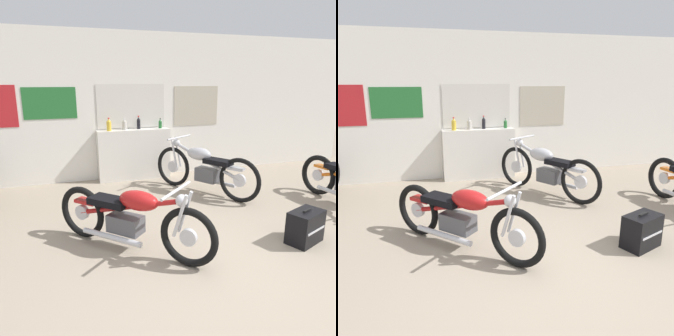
{
  "view_description": "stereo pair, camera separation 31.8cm",
  "coord_description": "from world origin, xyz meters",
  "views": [
    {
      "loc": [
        -1.47,
        -2.64,
        1.9
      ],
      "look_at": [
        -0.06,
        1.6,
        0.7
      ],
      "focal_mm": 35.0,
      "sensor_mm": 36.0,
      "label": 1
    },
    {
      "loc": [
        -1.17,
        -2.73,
        1.9
      ],
      "look_at": [
        -0.06,
        1.6,
        0.7
      ],
      "focal_mm": 35.0,
      "sensor_mm": 36.0,
      "label": 2
    }
  ],
  "objects": [
    {
      "name": "ground_plane",
      "position": [
        0.0,
        0.0,
        0.0
      ],
      "size": [
        24.0,
        24.0,
        0.0
      ],
      "primitive_type": "plane",
      "color": "gray"
    },
    {
      "name": "wall_back",
      "position": [
        -0.01,
        3.71,
        1.4
      ],
      "size": [
        10.0,
        0.07,
        2.8
      ],
      "color": "silver",
      "rests_on": "ground_plane"
    },
    {
      "name": "sill_counter",
      "position": [
        -0.11,
        3.54,
        0.49
      ],
      "size": [
        1.41,
        0.28,
        0.98
      ],
      "color": "silver",
      "rests_on": "ground_plane"
    },
    {
      "name": "bottle_leftmost",
      "position": [
        -0.59,
        3.5,
        1.09
      ],
      "size": [
        0.09,
        0.09,
        0.25
      ],
      "color": "gold",
      "rests_on": "sill_counter"
    },
    {
      "name": "bottle_left_center",
      "position": [
        -0.29,
        3.54,
        1.08
      ],
      "size": [
        0.09,
        0.09,
        0.22
      ],
      "color": "#B7B2A8",
      "rests_on": "sill_counter"
    },
    {
      "name": "bottle_center",
      "position": [
        0.0,
        3.57,
        1.1
      ],
      "size": [
        0.07,
        0.07,
        0.25
      ],
      "color": "black",
      "rests_on": "sill_counter"
    },
    {
      "name": "bottle_right_center",
      "position": [
        0.43,
        3.54,
        1.07
      ],
      "size": [
        0.06,
        0.06,
        0.19
      ],
      "color": "#23662D",
      "rests_on": "sill_counter"
    },
    {
      "name": "motorcycle_red",
      "position": [
        -0.79,
        0.74,
        0.41
      ],
      "size": [
        1.51,
        1.57,
        0.84
      ],
      "color": "black",
      "rests_on": "ground_plane"
    },
    {
      "name": "motorcycle_silver",
      "position": [
        0.82,
        2.29,
        0.45
      ],
      "size": [
        1.16,
        1.81,
        0.94
      ],
      "color": "black",
      "rests_on": "ground_plane"
    },
    {
      "name": "hard_case_black",
      "position": [
        1.24,
        0.26,
        0.2
      ],
      "size": [
        0.52,
        0.42,
        0.42
      ],
      "color": "black",
      "rests_on": "ground_plane"
    }
  ]
}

